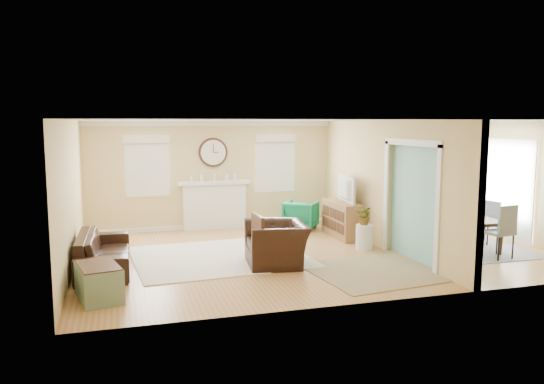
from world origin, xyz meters
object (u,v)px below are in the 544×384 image
object	(u,v)px
green_chair	(301,215)
dining_table	(461,231)
credenza	(342,219)
eames_chair	(276,244)
sofa	(104,251)

from	to	relation	value
green_chair	dining_table	distance (m)	3.70
credenza	dining_table	distance (m)	2.52
green_chair	dining_table	size ratio (longest dim) A/B	0.41
credenza	eames_chair	bearing A→B (deg)	-138.63
sofa	green_chair	bearing A→B (deg)	-60.73
green_chair	credenza	size ratio (longest dim) A/B	0.55
credenza	green_chair	bearing A→B (deg)	119.16
sofa	dining_table	size ratio (longest dim) A/B	1.19
sofa	dining_table	world-z (taller)	dining_table
sofa	credenza	bearing A→B (deg)	-74.42
eames_chair	green_chair	size ratio (longest dim) A/B	1.58
eames_chair	credenza	xyz separation A→B (m)	(2.10, 1.85, 0.02)
eames_chair	green_chair	xyz separation A→B (m)	(1.50, 2.94, -0.04)
green_chair	credenza	bearing A→B (deg)	155.06
sofa	eames_chair	size ratio (longest dim) A/B	1.86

